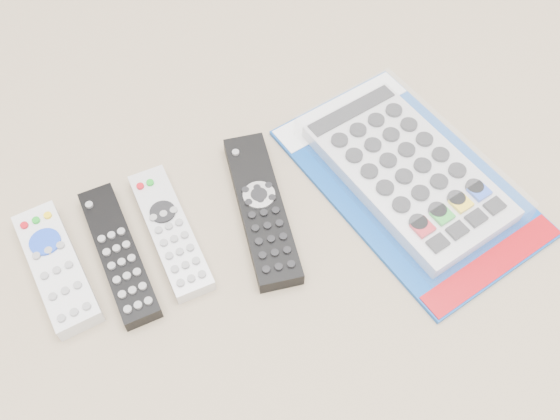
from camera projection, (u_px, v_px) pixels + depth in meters
name	position (u px, v px, depth m)	size (l,w,h in m)	color
remote_small_grey	(57.00, 267.00, 0.69)	(0.06, 0.17, 0.02)	silver
remote_slim_black	(119.00, 254.00, 0.70)	(0.04, 0.18, 0.02)	black
remote_silver_dvd	(170.00, 231.00, 0.72)	(0.04, 0.18, 0.02)	silver
remote_large_black	(262.00, 208.00, 0.73)	(0.09, 0.21, 0.02)	black
jumbo_remote_packaged	(408.00, 171.00, 0.75)	(0.24, 0.35, 0.04)	#0D4398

